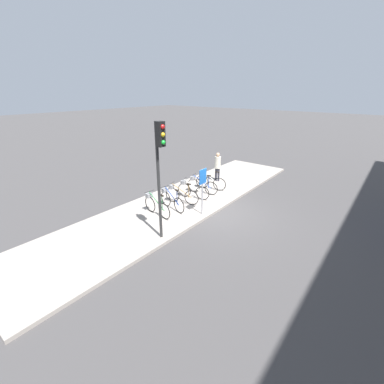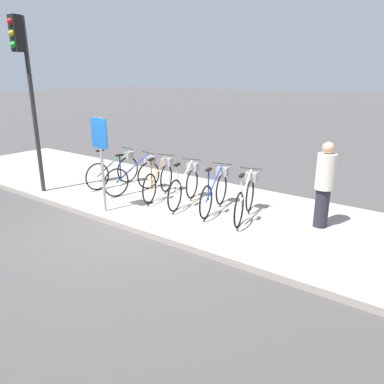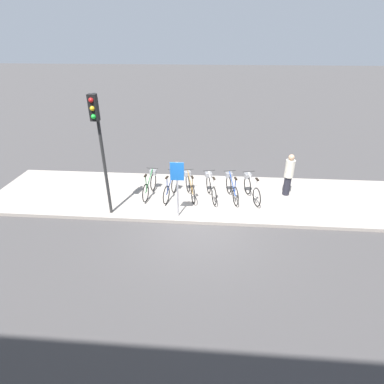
# 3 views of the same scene
# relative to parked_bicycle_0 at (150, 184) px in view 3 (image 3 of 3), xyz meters

# --- Properties ---
(ground_plane) EXTENTS (120.00, 120.00, 0.00)m
(ground_plane) POSITION_rel_parked_bicycle_0_xyz_m (1.92, -1.77, -0.56)
(ground_plane) COLOR #423F3F
(sidewalk) EXTENTS (15.96, 3.67, 0.12)m
(sidewalk) POSITION_rel_parked_bicycle_0_xyz_m (1.92, 0.06, -0.50)
(sidewalk) COLOR #9E9389
(sidewalk) RESTS_ON ground_plane
(parked_bicycle_0) EXTENTS (0.46, 1.63, 1.00)m
(parked_bicycle_0) POSITION_rel_parked_bicycle_0_xyz_m (0.00, 0.00, 0.00)
(parked_bicycle_0) COLOR black
(parked_bicycle_0) RESTS_ON sidewalk
(parked_bicycle_1) EXTENTS (0.48, 1.61, 1.00)m
(parked_bicycle_1) POSITION_rel_parked_bicycle_0_xyz_m (0.82, -0.10, 0.00)
(parked_bicycle_1) COLOR black
(parked_bicycle_1) RESTS_ON sidewalk
(parked_bicycle_2) EXTENTS (0.61, 1.58, 1.00)m
(parked_bicycle_2) POSITION_rel_parked_bicycle_0_xyz_m (1.51, -0.01, 0.00)
(parked_bicycle_2) COLOR black
(parked_bicycle_2) RESTS_ON sidewalk
(parked_bicycle_3) EXTENTS (0.55, 1.60, 1.00)m
(parked_bicycle_3) POSITION_rel_parked_bicycle_0_xyz_m (2.30, -0.05, 0.00)
(parked_bicycle_3) COLOR black
(parked_bicycle_3) RESTS_ON sidewalk
(parked_bicycle_4) EXTENTS (0.54, 1.60, 1.00)m
(parked_bicycle_4) POSITION_rel_parked_bicycle_0_xyz_m (3.07, -0.01, 0.00)
(parked_bicycle_4) COLOR black
(parked_bicycle_4) RESTS_ON sidewalk
(parked_bicycle_5) EXTENTS (0.58, 1.59, 1.00)m
(parked_bicycle_5) POSITION_rel_parked_bicycle_0_xyz_m (3.80, -0.02, 0.00)
(parked_bicycle_5) COLOR black
(parked_bicycle_5) RESTS_ON sidewalk
(pedestrian) EXTENTS (0.34, 0.34, 1.63)m
(pedestrian) POSITION_rel_parked_bicycle_0_xyz_m (5.19, 0.39, 0.41)
(pedestrian) COLOR #23232D
(pedestrian) RESTS_ON sidewalk
(traffic_light) EXTENTS (0.24, 0.40, 3.99)m
(traffic_light) POSITION_rel_parked_bicycle_0_xyz_m (-1.11, -1.52, 2.41)
(traffic_light) COLOR #2D2D2D
(traffic_light) RESTS_ON sidewalk
(sign_post) EXTENTS (0.44, 0.07, 1.96)m
(sign_post) POSITION_rel_parked_bicycle_0_xyz_m (1.24, -1.48, 0.90)
(sign_post) COLOR #99999E
(sign_post) RESTS_ON sidewalk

